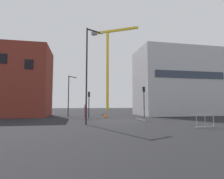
% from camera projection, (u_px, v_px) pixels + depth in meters
% --- Properties ---
extents(ground, '(160.00, 160.00, 0.00)m').
position_uv_depth(ground, '(118.00, 121.00, 18.83)').
color(ground, black).
extents(brick_building, '(10.76, 6.94, 10.29)m').
position_uv_depth(brick_building, '(11.00, 82.00, 26.13)').
color(brick_building, maroon).
rests_on(brick_building, ground).
extents(office_block, '(13.80, 7.62, 11.14)m').
position_uv_depth(office_block, '(177.00, 83.00, 30.69)').
color(office_block, '#B7B7BC').
rests_on(office_block, ground).
extents(construction_crane, '(15.32, 9.20, 28.31)m').
position_uv_depth(construction_crane, '(108.00, 58.00, 62.22)').
color(construction_crane, yellow).
rests_on(construction_crane, ground).
extents(streetlamp_tall, '(1.65, 0.88, 8.77)m').
position_uv_depth(streetlamp_tall, '(88.00, 68.00, 16.06)').
color(streetlamp_tall, '#232326').
rests_on(streetlamp_tall, ground).
extents(streetlamp_short, '(1.25, 1.04, 5.98)m').
position_uv_depth(streetlamp_short, '(70.00, 92.00, 25.91)').
color(streetlamp_short, '#2D2D30').
rests_on(streetlamp_short, ground).
extents(traffic_light_corner, '(0.32, 0.39, 3.52)m').
position_uv_depth(traffic_light_corner, '(89.00, 100.00, 24.35)').
color(traffic_light_corner, '#232326').
rests_on(traffic_light_corner, ground).
extents(traffic_light_verge, '(0.38, 0.28, 4.18)m').
position_uv_depth(traffic_light_verge, '(144.00, 97.00, 23.88)').
color(traffic_light_verge, black).
rests_on(traffic_light_verge, ground).
extents(pedestrian_walking, '(0.34, 0.34, 1.85)m').
position_uv_depth(pedestrian_walking, '(86.00, 110.00, 21.37)').
color(pedestrian_walking, '#D14C8C').
rests_on(pedestrian_walking, ground).
extents(safety_barrier_left_run, '(0.20, 2.58, 1.08)m').
position_uv_depth(safety_barrier_left_run, '(140.00, 115.00, 19.65)').
color(safety_barrier_left_run, '#9EA0A5').
rests_on(safety_barrier_left_run, ground).
extents(safety_barrier_front, '(1.83, 0.32, 1.08)m').
position_uv_depth(safety_barrier_front, '(205.00, 120.00, 13.25)').
color(safety_barrier_front, '#B2B5BA').
rests_on(safety_barrier_front, ground).
extents(traffic_cone_striped, '(0.48, 0.48, 0.48)m').
position_uv_depth(traffic_cone_striped, '(102.00, 114.00, 29.74)').
color(traffic_cone_striped, black).
rests_on(traffic_cone_striped, ground).
extents(traffic_cone_orange, '(0.60, 0.60, 0.61)m').
position_uv_depth(traffic_cone_orange, '(106.00, 116.00, 23.81)').
color(traffic_cone_orange, black).
rests_on(traffic_cone_orange, ground).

